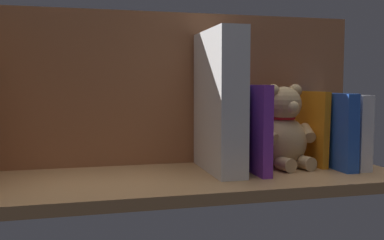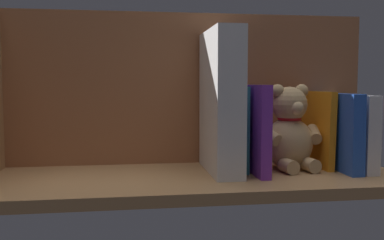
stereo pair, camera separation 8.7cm
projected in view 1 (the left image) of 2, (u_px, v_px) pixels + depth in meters
ground_plane at (192, 179)px, 88.29cm from camera, size 85.88×31.94×2.20cm
shelf_back_panel at (178, 89)px, 100.02cm from camera, size 85.88×1.50×34.63cm
book_0 at (340, 129)px, 98.59cm from camera, size 2.92×20.20×16.06cm
book_1 at (327, 129)px, 97.56cm from camera, size 2.95×20.53×16.43cm
book_2 at (309, 128)px, 99.56cm from camera, size 1.78×14.98×16.76cm
teddy_bear at (284, 131)px, 95.47cm from camera, size 14.78×12.65×18.36cm
book_3 at (249, 127)px, 92.85cm from camera, size 2.11×20.61×18.22cm
book_4 at (233, 127)px, 94.92cm from camera, size 1.55×15.08×17.88cm
dictionary_thick_white at (219, 101)px, 90.63cm from camera, size 5.63×20.60×29.52cm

